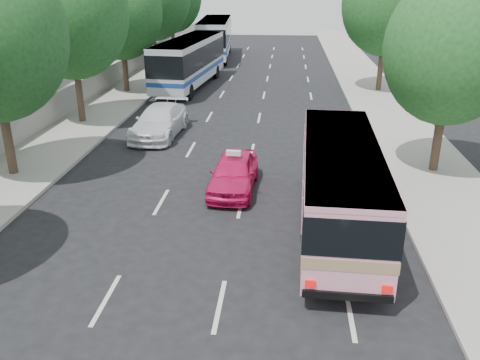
# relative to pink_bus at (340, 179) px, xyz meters

# --- Properties ---
(ground) EXTENTS (120.00, 120.00, 0.00)m
(ground) POSITION_rel_pink_bus_xyz_m (-4.23, -2.33, -1.77)
(ground) COLOR black
(ground) RESTS_ON ground
(sidewalk_left) EXTENTS (4.00, 90.00, 0.15)m
(sidewalk_left) POSITION_rel_pink_bus_xyz_m (-12.73, 17.67, -1.70)
(sidewalk_left) COLOR #9E998E
(sidewalk_left) RESTS_ON ground
(sidewalk_right) EXTENTS (4.00, 90.00, 0.12)m
(sidewalk_right) POSITION_rel_pink_bus_xyz_m (4.27, 17.67, -1.71)
(sidewalk_right) COLOR #9E998E
(sidewalk_right) RESTS_ON ground
(low_wall) EXTENTS (0.30, 90.00, 1.50)m
(low_wall) POSITION_rel_pink_bus_xyz_m (-14.53, 17.67, -0.87)
(low_wall) COLOR #9E998E
(low_wall) RESTS_ON sidewalk_left
(tree_left_c) EXTENTS (6.00, 6.00, 9.35)m
(tree_left_c) POSITION_rel_pink_bus_xyz_m (-12.86, 11.61, 4.35)
(tree_left_c) COLOR #38281E
(tree_left_c) RESTS_ON ground
(tree_left_d) EXTENTS (5.52, 5.52, 8.60)m
(tree_left_d) POSITION_rel_pink_bus_xyz_m (-12.76, 19.61, 3.86)
(tree_left_d) COLOR #38281E
(tree_left_d) RESTS_ON ground
(tree_right_near) EXTENTS (5.10, 5.10, 7.95)m
(tree_right_near) POSITION_rel_pink_bus_xyz_m (4.54, 5.61, 3.43)
(tree_right_near) COLOR #38281E
(tree_right_near) RESTS_ON ground
(tree_right_far) EXTENTS (6.00, 6.00, 9.35)m
(tree_right_far) POSITION_rel_pink_bus_xyz_m (4.84, 21.61, 4.35)
(tree_right_far) COLOR #38281E
(tree_right_far) RESTS_ON ground
(pink_bus) EXTENTS (2.59, 9.00, 2.85)m
(pink_bus) POSITION_rel_pink_bus_xyz_m (0.00, 0.00, 0.00)
(pink_bus) COLOR pink
(pink_bus) RESTS_ON ground
(pink_taxi) EXTENTS (1.81, 4.17, 1.40)m
(pink_taxi) POSITION_rel_pink_bus_xyz_m (-3.63, 3.03, -1.07)
(pink_taxi) COLOR #D41254
(pink_taxi) RESTS_ON ground
(white_pickup) EXTENTS (2.40, 5.27, 1.50)m
(white_pickup) POSITION_rel_pink_bus_xyz_m (-8.10, 9.76, -1.02)
(white_pickup) COLOR silver
(white_pickup) RESTS_ON ground
(tour_coach_front) EXTENTS (3.57, 11.68, 3.44)m
(tour_coach_front) POSITION_rel_pink_bus_xyz_m (-8.73, 21.92, 0.30)
(tour_coach_front) COLOR silver
(tour_coach_front) RESTS_ON ground
(tour_coach_rear) EXTENTS (3.53, 12.58, 3.72)m
(tour_coach_rear) POSITION_rel_pink_bus_xyz_m (-8.79, 35.95, 0.47)
(tour_coach_rear) COLOR silver
(tour_coach_rear) RESTS_ON ground
(taxi_roof_sign) EXTENTS (0.56, 0.20, 0.18)m
(taxi_roof_sign) POSITION_rel_pink_bus_xyz_m (-3.63, 3.03, -0.28)
(taxi_roof_sign) COLOR silver
(taxi_roof_sign) RESTS_ON pink_taxi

